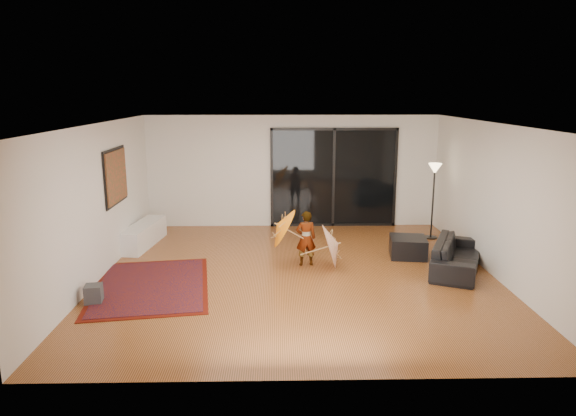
{
  "coord_description": "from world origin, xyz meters",
  "views": [
    {
      "loc": [
        -0.38,
        -8.79,
        3.23
      ],
      "look_at": [
        -0.17,
        0.6,
        1.1
      ],
      "focal_mm": 32.0,
      "sensor_mm": 36.0,
      "label": 1
    }
  ],
  "objects_px": {
    "ottoman": "(408,247)",
    "child": "(306,238)",
    "media_console": "(144,235)",
    "sofa": "(457,255)"
  },
  "relations": [
    {
      "from": "media_console",
      "to": "ottoman",
      "type": "bearing_deg",
      "value": -2.02
    },
    {
      "from": "child",
      "to": "sofa",
      "type": "bearing_deg",
      "value": 164.58
    },
    {
      "from": "ottoman",
      "to": "child",
      "type": "xyz_separation_m",
      "value": [
        -2.08,
        -0.47,
        0.33
      ]
    },
    {
      "from": "child",
      "to": "media_console",
      "type": "bearing_deg",
      "value": -30.35
    },
    {
      "from": "ottoman",
      "to": "media_console",
      "type": "bearing_deg",
      "value": 170.65
    },
    {
      "from": "sofa",
      "to": "media_console",
      "type": "bearing_deg",
      "value": 98.82
    },
    {
      "from": "ottoman",
      "to": "child",
      "type": "distance_m",
      "value": 2.15
    },
    {
      "from": "media_console",
      "to": "sofa",
      "type": "height_order",
      "value": "sofa"
    },
    {
      "from": "media_console",
      "to": "sofa",
      "type": "distance_m",
      "value": 6.43
    },
    {
      "from": "media_console",
      "to": "sofa",
      "type": "xyz_separation_m",
      "value": [
        6.2,
        -1.71,
        0.05
      ]
    }
  ]
}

